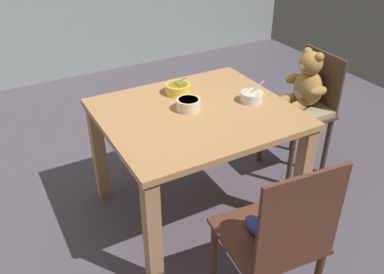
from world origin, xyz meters
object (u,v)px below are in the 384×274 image
Objects in this scene: teddy_chair_near_right at (304,95)px; porridge_bowl_white_near_right at (252,97)px; teddy_chair_near_front at (277,230)px; porridge_bowl_yellow_far_center at (178,89)px; dining_table at (196,130)px; porridge_bowl_cream_center at (188,104)px.

porridge_bowl_white_near_right is at bearing 13.28° from teddy_chair_near_right.
teddy_chair_near_front is at bearing 44.42° from teddy_chair_near_right.
teddy_chair_near_right reaches higher than porridge_bowl_yellow_far_center.
porridge_bowl_yellow_far_center reaches higher than dining_table.
porridge_bowl_yellow_far_center is (-0.33, 0.31, 0.00)m from porridge_bowl_white_near_right.
porridge_bowl_white_near_right is (0.42, 0.78, 0.20)m from teddy_chair_near_front.
dining_table is 0.88m from teddy_chair_near_right.
porridge_bowl_cream_center is at bearing 2.68° from teddy_chair_near_front.
teddy_chair_near_front reaches higher than porridge_bowl_white_near_right.
porridge_bowl_yellow_far_center reaches higher than porridge_bowl_white_near_right.
dining_table is 0.16m from porridge_bowl_cream_center.
dining_table is at bearing 5.41° from teddy_chair_near_right.
porridge_bowl_white_near_right is (0.37, -0.09, -0.00)m from porridge_bowl_cream_center.
porridge_bowl_cream_center is (0.05, 0.87, 0.20)m from teddy_chair_near_front.
teddy_chair_near_right is 6.51× the size of porridge_bowl_cream_center.
teddy_chair_near_right is 0.57m from porridge_bowl_white_near_right.
teddy_chair_near_front is 0.89m from porridge_bowl_cream_center.
teddy_chair_near_right is 5.53× the size of porridge_bowl_yellow_far_center.
porridge_bowl_cream_center is at bearing 166.94° from porridge_bowl_white_near_right.
dining_table is at bearing -49.81° from porridge_bowl_cream_center.
teddy_chair_near_front reaches higher than porridge_bowl_cream_center.
porridge_bowl_white_near_right reaches higher than dining_table.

